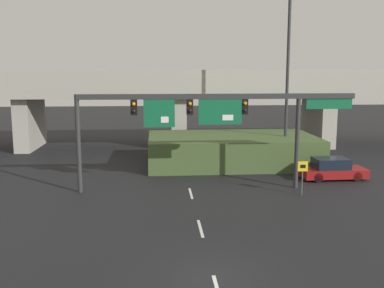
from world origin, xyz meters
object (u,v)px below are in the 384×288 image
signal_gantry (208,112)px  speed_limit_sign (303,173)px  highway_light_pole_near (288,66)px  parked_sedan_near_right (332,169)px

signal_gantry → speed_limit_sign: size_ratio=8.04×
speed_limit_sign → signal_gantry: bearing=162.4°
speed_limit_sign → highway_light_pole_near: highway_light_pole_near is taller
signal_gantry → parked_sedan_near_right: (8.83, 2.14, -4.22)m
signal_gantry → highway_light_pole_near: 10.32m
parked_sedan_near_right → speed_limit_sign: bearing=-132.9°
signal_gantry → parked_sedan_near_right: 10.02m
signal_gantry → parked_sedan_near_right: bearing=13.6°
highway_light_pole_near → parked_sedan_near_right: 8.83m
parked_sedan_near_right → highway_light_pole_near: bearing=109.2°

